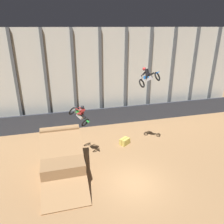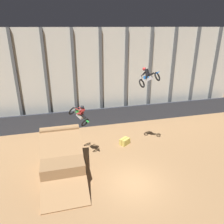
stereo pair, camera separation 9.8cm
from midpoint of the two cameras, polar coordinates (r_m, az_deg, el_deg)
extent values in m
plane|color=#9E754C|center=(15.93, 5.87, -18.10)|extent=(60.00, 60.00, 0.00)
cube|color=beige|center=(23.45, -2.90, 8.94)|extent=(32.00, 0.12, 10.04)
cube|color=#4C5156|center=(23.13, -23.51, 7.01)|extent=(0.28, 0.28, 10.04)
cube|color=#4C5156|center=(22.84, -16.63, 7.73)|extent=(0.28, 0.28, 10.04)
cube|color=#4C5156|center=(22.88, -9.66, 8.35)|extent=(0.28, 0.28, 10.04)
cube|color=#4C5156|center=(23.26, -2.80, 8.84)|extent=(0.28, 0.28, 10.04)
cube|color=#4C5156|center=(23.95, 3.78, 9.19)|extent=(0.28, 0.28, 10.04)
cube|color=#4C5156|center=(24.93, 9.92, 9.41)|extent=(0.28, 0.28, 10.04)
cube|color=#4C5156|center=(26.16, 15.54, 9.52)|extent=(0.28, 0.28, 10.04)
cube|color=#4C5156|center=(27.62, 20.62, 9.54)|extent=(0.28, 0.28, 10.04)
cube|color=#4C5156|center=(29.27, 25.15, 9.50)|extent=(0.28, 0.28, 10.04)
cube|color=#2D333D|center=(23.66, -2.18, -1.24)|extent=(31.36, 0.20, 1.94)
cube|color=#966F48|center=(16.67, -12.60, -12.85)|extent=(2.89, 3.93, 1.72)
cube|color=olive|center=(17.83, -13.00, -8.26)|extent=(2.95, 0.50, 2.86)
cube|color=#9E754C|center=(15.65, -12.63, -12.83)|extent=(2.95, 5.71, 3.04)
torus|color=black|center=(17.01, -10.11, 0.30)|extent=(0.84, 0.81, 0.70)
torus|color=black|center=(16.46, -6.90, -2.71)|extent=(0.84, 0.81, 0.70)
cube|color=#B7B7BC|center=(16.63, -8.30, -0.99)|extent=(0.52, 0.57, 0.49)
cube|color=green|center=(16.57, -8.49, -0.13)|extent=(0.48, 0.51, 0.42)
cube|color=black|center=(16.40, -7.53, -0.95)|extent=(0.48, 0.52, 0.37)
cube|color=green|center=(16.26, -6.38, -2.30)|extent=(0.33, 0.35, 0.22)
cylinder|color=#B7B7BC|center=(16.79, -9.48, 0.52)|extent=(0.11, 0.12, 0.55)
cylinder|color=black|center=(16.62, -9.16, 1.04)|extent=(0.65, 0.18, 0.04)
cube|color=maroon|center=(16.30, -7.71, 0.19)|extent=(0.53, 0.55, 0.48)
sphere|color=black|center=(16.15, -7.61, 1.24)|extent=(0.43, 0.44, 0.35)
cylinder|color=maroon|center=(16.41, -8.41, -0.46)|extent=(0.36, 0.40, 0.16)
cylinder|color=maroon|center=(16.57, -7.84, -0.21)|extent=(0.36, 0.40, 0.16)
cylinder|color=maroon|center=(16.28, -8.64, 0.60)|extent=(0.40, 0.45, 0.15)
cylinder|color=maroon|center=(16.50, -7.88, 0.93)|extent=(0.40, 0.45, 0.15)
torus|color=black|center=(17.51, 7.96, 7.40)|extent=(0.84, 0.84, 0.69)
torus|color=black|center=(16.93, 11.92, 9.06)|extent=(0.84, 0.84, 0.69)
cube|color=#B7B7BC|center=(17.19, 9.88, 8.65)|extent=(0.55, 0.54, 0.50)
cube|color=blue|center=(17.25, 9.13, 9.05)|extent=(0.50, 0.50, 0.43)
cube|color=black|center=(17.09, 10.24, 9.60)|extent=(0.50, 0.50, 0.38)
cube|color=blue|center=(16.89, 11.86, 9.99)|extent=(0.34, 0.34, 0.23)
cylinder|color=#B7B7BC|center=(17.42, 8.13, 8.33)|extent=(0.37, 0.37, 0.39)
cylinder|color=black|center=(17.40, 7.91, 9.10)|extent=(0.21, 0.65, 0.04)
cube|color=black|center=(17.17, 9.28, 10.21)|extent=(0.39, 0.39, 0.53)
sphere|color=red|center=(17.22, 8.56, 11.06)|extent=(0.43, 0.43, 0.35)
cylinder|color=black|center=(17.09, 9.32, 9.28)|extent=(0.28, 0.28, 0.43)
cylinder|color=black|center=(17.30, 9.62, 9.41)|extent=(0.28, 0.28, 0.43)
cylinder|color=black|center=(17.12, 8.37, 9.89)|extent=(0.34, 0.34, 0.45)
cylinder|color=black|center=(17.41, 8.79, 10.06)|extent=(0.34, 0.34, 0.45)
cube|color=#CCB751|center=(20.21, 3.48, -7.66)|extent=(1.08, 1.01, 0.56)
cube|color=#996623|center=(20.21, 3.48, -7.66)|extent=(0.77, 0.55, 0.57)
camera|label=1|loc=(0.05, -89.85, 0.06)|focal=35.00mm
camera|label=2|loc=(0.05, 90.15, -0.06)|focal=35.00mm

